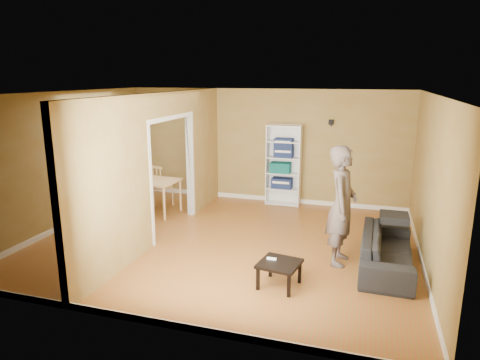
% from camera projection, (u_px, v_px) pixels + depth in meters
% --- Properties ---
extents(room_shell, '(6.50, 6.50, 6.50)m').
position_uv_depth(room_shell, '(225.00, 170.00, 7.31)').
color(room_shell, '#954825').
rests_on(room_shell, ground).
extents(partition, '(0.22, 5.50, 2.60)m').
position_uv_depth(partition, '(162.00, 166.00, 7.66)').
color(partition, olive).
rests_on(partition, ground).
extents(wall_speaker, '(0.10, 0.10, 0.10)m').
position_uv_depth(wall_speaker, '(331.00, 122.00, 9.24)').
color(wall_speaker, black).
rests_on(wall_speaker, room_shell).
extents(sofa, '(1.95, 0.87, 0.74)m').
position_uv_depth(sofa, '(388.00, 245.00, 6.52)').
color(sofa, black).
rests_on(sofa, ground).
extents(person, '(0.83, 0.67, 2.19)m').
position_uv_depth(person, '(342.00, 196.00, 6.53)').
color(person, slate).
rests_on(person, ground).
extents(bookshelf, '(0.77, 0.34, 1.83)m').
position_uv_depth(bookshelf, '(284.00, 165.00, 9.68)').
color(bookshelf, white).
rests_on(bookshelf, ground).
extents(paper_box_navy_a, '(0.45, 0.29, 0.23)m').
position_uv_depth(paper_box_navy_a, '(282.00, 183.00, 9.74)').
color(paper_box_navy_a, '#13234B').
rests_on(paper_box_navy_a, bookshelf).
extents(paper_box_teal, '(0.45, 0.29, 0.23)m').
position_uv_depth(paper_box_teal, '(281.00, 167.00, 9.67)').
color(paper_box_teal, '#188059').
rests_on(paper_box_teal, bookshelf).
extents(paper_box_navy_b, '(0.42, 0.27, 0.21)m').
position_uv_depth(paper_box_navy_b, '(284.00, 152.00, 9.56)').
color(paper_box_navy_b, navy).
rests_on(paper_box_navy_b, bookshelf).
extents(paper_box_navy_c, '(0.41, 0.27, 0.21)m').
position_uv_depth(paper_box_navy_c, '(284.00, 143.00, 9.52)').
color(paper_box_navy_c, navy).
rests_on(paper_box_navy_c, bookshelf).
extents(coffee_table, '(0.54, 0.54, 0.36)m').
position_uv_depth(coffee_table, '(279.00, 266.00, 5.94)').
color(coffee_table, black).
rests_on(coffee_table, ground).
extents(game_controller, '(0.13, 0.04, 0.03)m').
position_uv_depth(game_controller, '(272.00, 259.00, 6.01)').
color(game_controller, white).
rests_on(game_controller, coffee_table).
extents(dining_table, '(1.17, 0.78, 0.73)m').
position_uv_depth(dining_table, '(150.00, 183.00, 9.10)').
color(dining_table, '#E8B072').
rests_on(dining_table, ground).
extents(chair_left, '(0.46, 0.46, 0.95)m').
position_uv_depth(chair_left, '(119.00, 188.00, 9.44)').
color(chair_left, tan).
rests_on(chair_left, ground).
extents(chair_near, '(0.49, 0.49, 0.96)m').
position_uv_depth(chair_near, '(134.00, 199.00, 8.57)').
color(chair_near, tan).
rests_on(chair_near, ground).
extents(chair_far, '(0.55, 0.55, 0.95)m').
position_uv_depth(chair_far, '(163.00, 185.00, 9.63)').
color(chair_far, tan).
rests_on(chair_far, ground).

